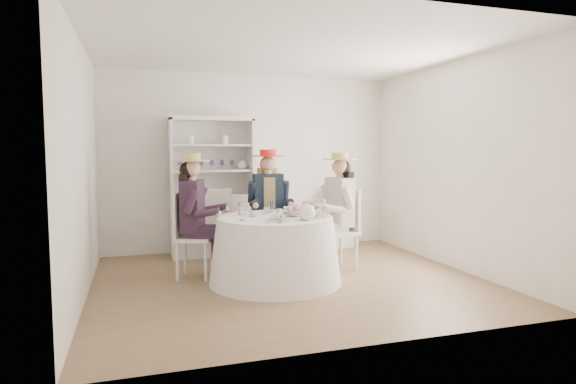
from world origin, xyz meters
name	(u,v)px	position (x,y,z in m)	size (l,w,h in m)	color
ground	(291,281)	(0.00, 0.00, 0.00)	(4.50, 4.50, 0.00)	brown
ceiling	(291,49)	(0.00, 0.00, 2.70)	(4.50, 4.50, 0.00)	white
wall_back	(252,163)	(0.00, 2.00, 1.35)	(4.50, 4.50, 0.00)	silver
wall_front	(370,176)	(0.00, -2.00, 1.35)	(4.50, 4.50, 0.00)	silver
wall_left	(82,169)	(-2.25, 0.00, 1.35)	(4.50, 4.50, 0.00)	silver
wall_right	(455,165)	(2.25, 0.00, 1.35)	(4.50, 4.50, 0.00)	silver
tea_table	(275,250)	(-0.19, 0.00, 0.38)	(1.55, 1.55, 0.77)	white
hutch	(212,206)	(-0.66, 1.71, 0.72)	(1.30, 0.71, 2.03)	silver
side_table	(335,226)	(1.32, 1.75, 0.33)	(0.43, 0.43, 0.67)	silver
hatbox	(336,196)	(1.32, 1.75, 0.81)	(0.28, 0.28, 0.28)	black
guest_left	(195,208)	(-1.06, 0.50, 0.85)	(0.63, 0.57, 1.51)	silver
guest_mid	(268,199)	(0.00, 0.99, 0.88)	(0.57, 0.59, 1.55)	silver
guest_right	(338,204)	(0.75, 0.34, 0.85)	(0.60, 0.57, 1.52)	silver
spare_chair	(217,222)	(-0.66, 1.33, 0.55)	(0.43, 0.43, 1.02)	silver
teacup_a	(253,214)	(-0.44, 0.07, 0.81)	(0.08, 0.08, 0.07)	white
teacup_b	(266,211)	(-0.21, 0.30, 0.81)	(0.07, 0.07, 0.07)	white
teacup_c	(288,211)	(0.02, 0.17, 0.81)	(0.09, 0.09, 0.07)	white
flower_bowl	(294,214)	(0.04, -0.01, 0.80)	(0.22, 0.22, 0.05)	white
flower_arrangement	(294,210)	(0.02, -0.07, 0.86)	(0.18, 0.18, 0.07)	#CF6792
table_teapot	(307,213)	(0.07, -0.36, 0.86)	(0.27, 0.19, 0.20)	white
sandwich_plate	(277,219)	(-0.25, -0.31, 0.79)	(0.28, 0.28, 0.06)	white
cupcake_stand	(321,211)	(0.30, -0.22, 0.85)	(0.22, 0.22, 0.21)	white
stemware_set	(275,210)	(-0.19, 0.00, 0.85)	(0.93, 0.97, 0.15)	white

